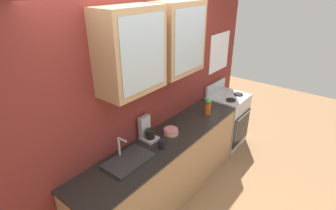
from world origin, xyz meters
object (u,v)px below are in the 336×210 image
(vase, at_px, (208,106))
(cup_near_sink, at_px, (162,144))
(stove_range, at_px, (226,119))
(bowl_stack, at_px, (171,131))
(coffee_maker, at_px, (147,131))
(sink_faucet, at_px, (128,160))

(vase, relative_size, cup_near_sink, 2.20)
(stove_range, bearing_deg, vase, -176.35)
(bowl_stack, bearing_deg, coffee_maker, 148.90)
(bowl_stack, distance_m, coffee_maker, 0.31)
(stove_range, height_order, bowl_stack, stove_range)
(sink_faucet, bearing_deg, bowl_stack, -1.07)
(sink_faucet, xyz_separation_m, vase, (1.46, -0.10, 0.11))
(coffee_maker, bearing_deg, sink_faucet, -162.53)
(stove_range, relative_size, vase, 4.20)
(sink_faucet, xyz_separation_m, bowl_stack, (0.72, -0.01, 0.01))
(cup_near_sink, height_order, coffee_maker, coffee_maker)
(stove_range, distance_m, cup_near_sink, 1.89)
(stove_range, height_order, cup_near_sink, stove_range)
(stove_range, distance_m, coffee_maker, 1.87)
(bowl_stack, distance_m, cup_near_sink, 0.32)
(stove_range, relative_size, sink_faucet, 2.10)
(stove_range, bearing_deg, coffee_maker, 173.71)
(coffee_maker, bearing_deg, bowl_stack, -31.10)
(stove_range, relative_size, bowl_stack, 5.75)
(sink_faucet, distance_m, coffee_maker, 0.49)
(stove_range, distance_m, vase, 0.96)
(vase, bearing_deg, bowl_stack, 173.19)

